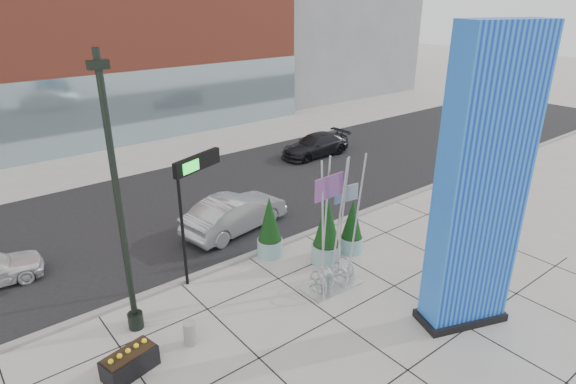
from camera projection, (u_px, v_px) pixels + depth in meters
ground at (291, 315)px, 15.85m from camera, size 160.00×160.00×0.00m
street_asphalt at (161, 214)px, 23.08m from camera, size 80.00×12.00×0.02m
curb_edge at (227, 264)px, 18.72m from camera, size 80.00×0.30×0.12m
tower_podium at (62, 60)px, 33.85m from camera, size 34.00×10.00×11.00m
tower_glass_front at (91, 114)px, 31.52m from camera, size 34.00×0.60×5.00m
building_grey_parking at (293, 2)px, 50.50m from camera, size 20.00×18.00×18.00m
blue_pylon at (480, 192)px, 13.99m from camera, size 3.03×2.12×9.23m
lamp_post at (122, 228)px, 13.93m from camera, size 0.55×0.47×8.58m
public_art_sculpture at (333, 255)px, 16.93m from camera, size 2.20×1.14×4.93m
concrete_bollard at (190, 333)px, 14.43m from camera, size 0.39×0.39×0.75m
overhead_street_sign at (199, 177)px, 16.49m from camera, size 2.13×0.92×4.66m
round_planter_east at (352, 227)px, 19.37m from camera, size 0.93×0.93×2.32m
round_planter_mid at (327, 232)px, 18.48m from camera, size 1.13×1.13×2.82m
round_planter_west at (270, 228)px, 19.02m from camera, size 1.02×1.02×2.56m
box_planter_north at (130, 361)px, 13.32m from camera, size 1.61×1.05×0.81m
car_silver_mid at (235, 214)px, 21.20m from camera, size 5.25×2.64×1.65m
car_dark_east at (315, 145)px, 31.15m from camera, size 4.83×1.98×1.40m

